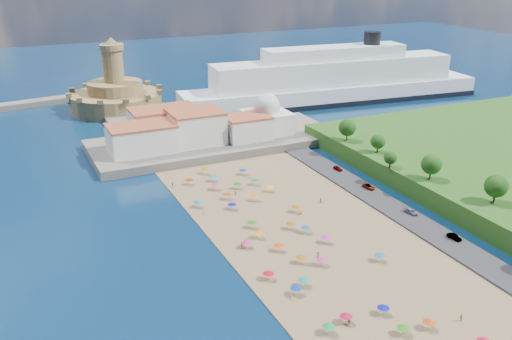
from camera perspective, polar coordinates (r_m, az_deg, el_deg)
ground at (r=145.17m, az=2.78°, el=-6.41°), size 700.00×700.00×0.00m
terrace at (r=209.98m, az=-4.09°, el=2.86°), size 90.00×36.00×3.00m
jetty at (r=236.16m, az=-12.20°, el=4.42°), size 18.00×70.00×2.40m
waterfront_buildings at (r=204.59m, az=-7.62°, el=4.10°), size 57.00×29.00×11.00m
domed_building at (r=213.70m, az=1.07°, el=5.33°), size 16.00×16.00×15.00m
fortress at (r=263.19m, az=-13.85°, el=7.22°), size 40.00×40.00×32.40m
cruise_ship at (r=272.18m, az=7.72°, el=8.68°), size 147.31×35.79×31.88m
beach_parasols at (r=134.92m, az=4.33°, el=-7.69°), size 30.20×116.46×2.20m
beachgoers at (r=142.03m, az=2.54°, el=-6.55°), size 35.37×99.08×1.87m
parked_cars at (r=160.38m, az=14.93°, el=-3.84°), size 2.39×77.36×1.28m
hillside_trees at (r=162.45m, az=19.06°, el=-0.57°), size 13.53×106.27×7.69m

